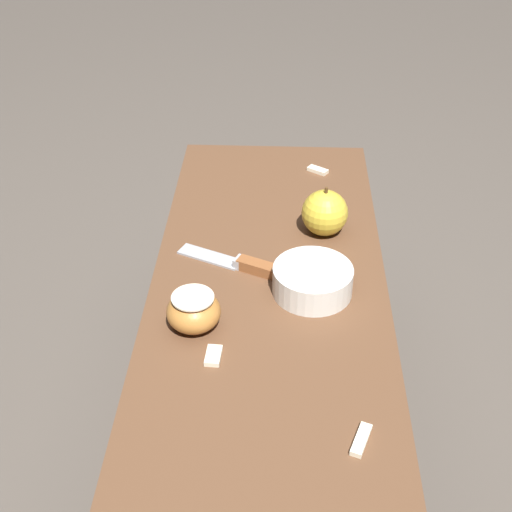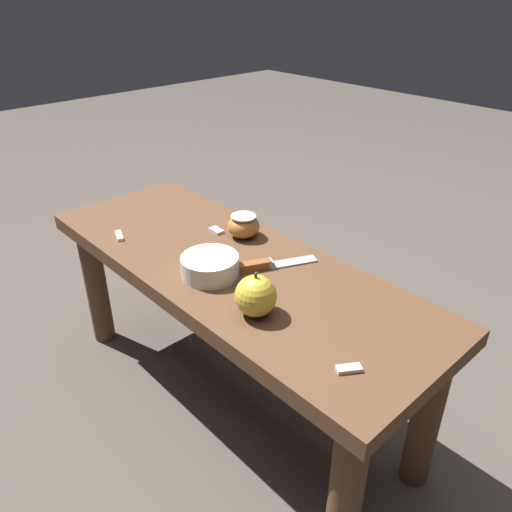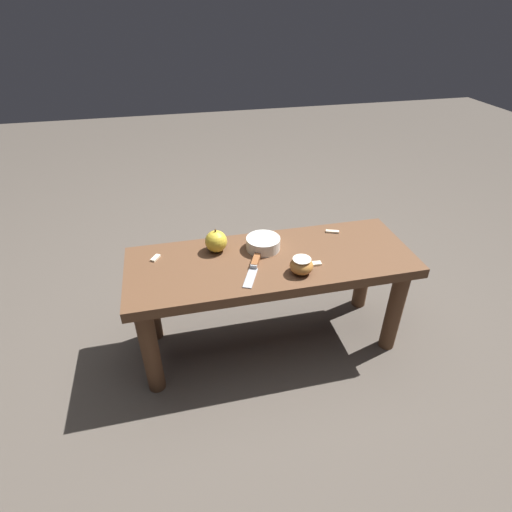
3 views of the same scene
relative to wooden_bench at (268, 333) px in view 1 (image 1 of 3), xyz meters
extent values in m
plane|color=#4C443D|center=(0.00, 0.00, -0.36)|extent=(8.00, 8.00, 0.00)
cube|color=brown|center=(0.00, 0.00, 0.06)|extent=(1.10, 0.40, 0.04)
cylinder|color=brown|center=(0.49, -0.14, -0.16)|extent=(0.06, 0.06, 0.40)
cylinder|color=brown|center=(0.49, 0.14, -0.16)|extent=(0.06, 0.06, 0.40)
cube|color=#9EA0A5|center=(0.11, 0.11, 0.08)|extent=(0.08, 0.12, 0.00)
cube|color=#9EA0A5|center=(0.08, 0.05, 0.09)|extent=(0.03, 0.02, 0.02)
cube|color=brown|center=(0.06, 0.01, 0.09)|extent=(0.07, 0.11, 0.02)
sphere|color=gold|center=(0.20, -0.10, 0.12)|extent=(0.09, 0.09, 0.09)
cylinder|color=#4C3319|center=(0.20, -0.10, 0.17)|extent=(0.01, 0.01, 0.02)
ellipsoid|color=#B27233|center=(-0.08, 0.11, 0.11)|extent=(0.09, 0.09, 0.06)
cylinder|color=beige|center=(-0.08, 0.11, 0.14)|extent=(0.07, 0.07, 0.00)
cube|color=beige|center=(-0.30, -0.13, 0.08)|extent=(0.06, 0.03, 0.01)
cube|color=beige|center=(0.43, -0.09, 0.08)|extent=(0.04, 0.05, 0.01)
cube|color=beige|center=(-0.15, 0.08, 0.08)|extent=(0.04, 0.02, 0.01)
cylinder|color=silver|center=(0.02, -0.07, 0.10)|extent=(0.13, 0.13, 0.05)
camera|label=1|loc=(-0.92, -0.02, 0.82)|focal=50.00mm
camera|label=2|loc=(0.81, -0.66, 0.68)|focal=35.00mm
camera|label=3|loc=(0.34, 1.22, 0.93)|focal=28.00mm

